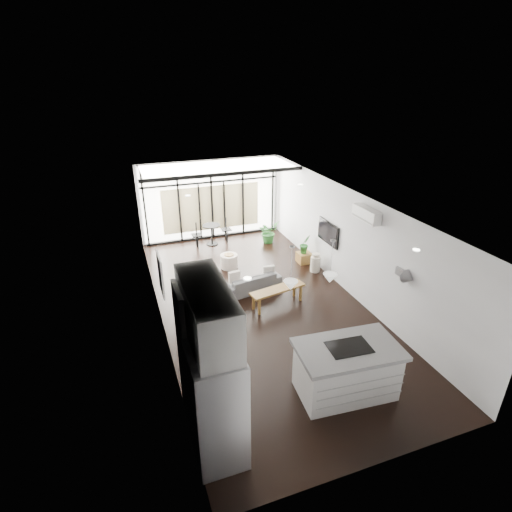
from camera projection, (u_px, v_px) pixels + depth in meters
floor at (260, 304)px, 10.41m from camera, size 5.00×10.00×0.00m
ceiling at (260, 200)px, 9.22m from camera, size 5.00×10.00×0.00m
wall_left at (157, 271)px, 9.05m from camera, size 0.02×10.00×2.80m
wall_right at (348, 242)px, 10.58m from camera, size 0.02×10.00×2.80m
wall_back at (211, 199)px, 14.08m from camera, size 5.00×0.02×2.80m
wall_front at (385, 397)px, 5.55m from camera, size 5.00×0.02×2.80m
glazing at (212, 200)px, 13.98m from camera, size 5.00×0.20×2.80m
skylight at (217, 166)px, 12.65m from camera, size 4.70×1.90×0.06m
neighbour_building at (212, 208)px, 14.16m from camera, size 3.50×0.02×1.60m
island at (346, 370)px, 7.36m from camera, size 1.95×1.26×1.02m
cooktop at (349, 347)px, 7.14m from camera, size 0.81×0.57×0.01m
fridge at (217, 406)px, 5.96m from camera, size 0.76×0.94×1.95m
appliance_column at (201, 353)px, 6.59m from camera, size 0.66×0.69×2.56m
upper_cabinets at (207, 312)px, 5.78m from camera, size 0.62×1.75×0.86m
pendant_left at (291, 285)px, 7.17m from camera, size 0.26×0.26×0.18m
pendant_right at (330, 278)px, 7.42m from camera, size 0.26×0.26×0.18m
sofa at (251, 279)px, 10.94m from camera, size 1.73×0.77×0.65m
console_bench at (277, 297)px, 10.27m from camera, size 1.54×0.66×0.48m
pouf at (229, 261)px, 12.26m from camera, size 0.65×0.65×0.42m
crate at (304, 258)px, 12.61m from camera, size 0.42×0.42×0.32m
plant_tall at (268, 234)px, 14.03m from camera, size 0.98×1.02×0.61m
plant_crate at (305, 249)px, 12.49m from camera, size 0.41×0.65×0.27m
milk_can at (315, 262)px, 11.99m from camera, size 0.31×0.31×0.58m
bistro_set at (212, 235)px, 13.86m from camera, size 1.42×0.74×0.65m
tv at (328, 233)px, 11.47m from camera, size 0.05×1.10×0.65m
ac_unit at (366, 214)px, 9.42m from camera, size 0.22×0.90×0.30m
framed_art at (161, 275)px, 8.57m from camera, size 0.04×0.70×0.90m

